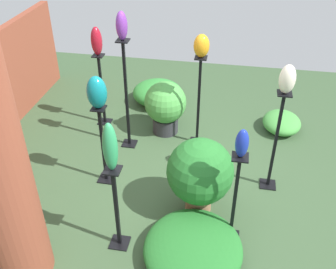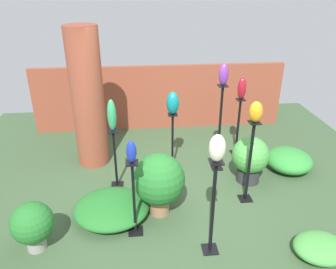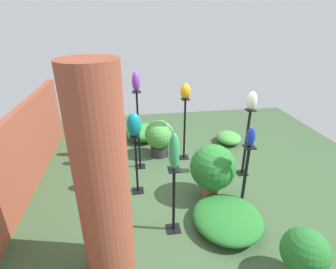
{
  "view_description": "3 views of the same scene",
  "coord_description": "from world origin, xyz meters",
  "views": [
    {
      "loc": [
        -3.62,
        -0.6,
        3.35
      ],
      "look_at": [
        -0.1,
        0.04,
        0.93
      ],
      "focal_mm": 42.0,
      "sensor_mm": 36.0,
      "label": 1
    },
    {
      "loc": [
        -0.51,
        -4.28,
        3.18
      ],
      "look_at": [
        -0.06,
        0.24,
        1.0
      ],
      "focal_mm": 35.0,
      "sensor_mm": 36.0,
      "label": 2
    },
    {
      "loc": [
        -3.76,
        0.94,
        2.84
      ],
      "look_at": [
        0.03,
        0.35,
        1.09
      ],
      "focal_mm": 28.0,
      "sensor_mm": 36.0,
      "label": 3
    }
  ],
  "objects": [
    {
      "name": "pedestal_cobalt",
      "position": [
        -0.61,
        -0.74,
        0.51
      ],
      "size": [
        0.2,
        0.2,
        1.11
      ],
      "color": "black",
      "rests_on": "ground"
    },
    {
      "name": "art_vase_teal",
      "position": [
        0.08,
        0.88,
        1.27
      ],
      "size": [
        0.22,
        0.23,
        0.4
      ],
      "primitive_type": "ellipsoid",
      "color": "#0F727A",
      "rests_on": "pedestal_teal"
    },
    {
      "name": "pedestal_jade",
      "position": [
        -0.91,
        0.42,
        0.46
      ],
      "size": [
        0.2,
        0.2,
        1.02
      ],
      "color": "black",
      "rests_on": "ground"
    },
    {
      "name": "art_vase_jade",
      "position": [
        -0.91,
        0.42,
        1.28
      ],
      "size": [
        0.14,
        0.14,
        0.51
      ],
      "primitive_type": "ellipsoid",
      "color": "#2D9356",
      "rests_on": "pedestal_jade"
    },
    {
      "name": "pedestal_violet",
      "position": [
        0.9,
        0.79,
        0.74
      ],
      "size": [
        0.2,
        0.2,
        1.59
      ],
      "color": "black",
      "rests_on": "ground"
    },
    {
      "name": "potted_plant_front_left",
      "position": [
        -0.25,
        -0.35,
        0.56
      ],
      "size": [
        0.75,
        0.75,
        0.96
      ],
      "color": "#936B4C",
      "rests_on": "ground"
    },
    {
      "name": "foliage_bed_west",
      "position": [
        1.69,
        -1.4,
        0.13
      ],
      "size": [
        0.67,
        0.57,
        0.26
      ],
      "primitive_type": "ellipsoid",
      "color": "#479942",
      "rests_on": "ground"
    },
    {
      "name": "potted_plant_near_pillar",
      "position": [
        1.33,
        0.34,
        0.46
      ],
      "size": [
        0.62,
        0.62,
        0.82
      ],
      "color": "#2D2D33",
      "rests_on": "ground"
    },
    {
      "name": "art_vase_amber",
      "position": [
        1.13,
        -0.17,
        1.49
      ],
      "size": [
        0.19,
        0.2,
        0.31
      ],
      "primitive_type": "ellipsoid",
      "color": "orange",
      "rests_on": "pedestal_amber"
    },
    {
      "name": "pedestal_ivory",
      "position": [
        0.34,
        -1.17,
        0.61
      ],
      "size": [
        0.2,
        0.2,
        1.33
      ],
      "color": "black",
      "rests_on": "ground"
    },
    {
      "name": "pedestal_amber",
      "position": [
        1.13,
        -0.17,
        0.62
      ],
      "size": [
        0.2,
        0.2,
        1.34
      ],
      "color": "black",
      "rests_on": "ground"
    },
    {
      "name": "pedestal_ruby",
      "position": [
        1.41,
        1.33,
        0.52
      ],
      "size": [
        0.2,
        0.2,
        1.14
      ],
      "color": "black",
      "rests_on": "ground"
    },
    {
      "name": "art_vase_cobalt",
      "position": [
        -0.61,
        -0.74,
        1.26
      ],
      "size": [
        0.13,
        0.13,
        0.3
      ],
      "primitive_type": "ellipsoid",
      "color": "#192D9E",
      "rests_on": "pedestal_cobalt"
    },
    {
      "name": "foliage_bed_east",
      "position": [
        -0.95,
        -0.38,
        0.14
      ],
      "size": [
        1.09,
        1.02,
        0.28
      ],
      "primitive_type": "ellipsoid",
      "color": "#236B28",
      "rests_on": "ground"
    },
    {
      "name": "foliage_bed_center",
      "position": [
        2.19,
        0.64,
        0.19
      ],
      "size": [
        0.82,
        0.84,
        0.37
      ],
      "primitive_type": "ellipsoid",
      "color": "#338C38",
      "rests_on": "ground"
    },
    {
      "name": "ground_plane",
      "position": [
        0.0,
        0.0,
        0.0
      ],
      "size": [
        8.0,
        8.0,
        0.0
      ],
      "primitive_type": "plane",
      "color": "#385133"
    },
    {
      "name": "art_vase_ivory",
      "position": [
        0.34,
        -1.17,
        1.49
      ],
      "size": [
        0.19,
        0.18,
        0.33
      ],
      "primitive_type": "ellipsoid",
      "color": "beige",
      "rests_on": "pedestal_ivory"
    },
    {
      "name": "art_vase_violet",
      "position": [
        0.9,
        0.79,
        1.77
      ],
      "size": [
        0.16,
        0.15,
        0.36
      ],
      "primitive_type": "ellipsoid",
      "color": "#6B2D8C",
      "rests_on": "pedestal_violet"
    },
    {
      "name": "art_vase_ruby",
      "position": [
        1.41,
        1.33,
        1.35
      ],
      "size": [
        0.16,
        0.16,
        0.41
      ],
      "primitive_type": "ellipsoid",
      "color": "maroon",
      "rests_on": "pedestal_ruby"
    },
    {
      "name": "pedestal_teal",
      "position": [
        0.08,
        0.88,
        0.49
      ],
      "size": [
        0.2,
        0.2,
        1.07
      ],
      "color": "black",
      "rests_on": "ground"
    }
  ]
}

